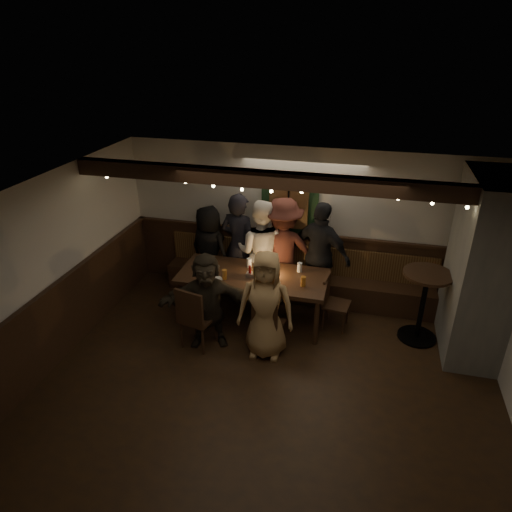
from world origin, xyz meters
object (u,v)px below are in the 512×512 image
(chair_near_left, at_px, (194,315))
(person_b, at_px, (239,246))
(dining_table, at_px, (253,279))
(person_g, at_px, (266,305))
(person_d, at_px, (283,251))
(person_e, at_px, (321,255))
(high_top, at_px, (424,298))
(person_a, at_px, (209,250))
(chair_end, at_px, (332,299))
(person_c, at_px, (261,251))
(person_f, at_px, (207,301))
(chair_near_right, at_px, (267,322))

(chair_near_left, bearing_deg, person_b, 83.17)
(dining_table, bearing_deg, person_g, -63.61)
(person_d, distance_m, person_g, 1.56)
(dining_table, xyz_separation_m, person_e, (0.96, 0.76, 0.16))
(high_top, distance_m, person_b, 3.06)
(person_a, bearing_deg, high_top, -170.92)
(chair_end, distance_m, person_b, 1.82)
(high_top, bearing_deg, chair_end, 179.85)
(person_c, height_order, person_d, person_d)
(chair_end, distance_m, person_a, 2.31)
(person_f, distance_m, person_g, 0.88)
(chair_near_right, height_order, person_g, person_g)
(person_b, bearing_deg, person_f, 102.54)
(high_top, height_order, person_g, person_g)
(chair_near_right, distance_m, person_c, 1.53)
(person_e, relative_size, person_g, 1.12)
(person_b, height_order, person_d, person_b)
(dining_table, relative_size, person_a, 1.45)
(chair_near_right, xyz_separation_m, person_e, (0.56, 1.48, 0.42))
(dining_table, bearing_deg, person_c, 92.78)
(person_f, bearing_deg, chair_near_right, -14.24)
(person_e, bearing_deg, dining_table, 62.13)
(person_f, bearing_deg, dining_table, 41.07)
(person_a, distance_m, person_f, 1.59)
(person_a, relative_size, person_f, 1.07)
(person_b, xyz_separation_m, person_c, (0.40, -0.05, -0.03))
(person_a, bearing_deg, person_g, 150.72)
(chair_near_left, height_order, person_a, person_a)
(person_a, xyz_separation_m, person_e, (1.94, 0.01, 0.12))
(dining_table, distance_m, high_top, 2.56)
(chair_near_left, height_order, person_e, person_e)
(high_top, height_order, person_f, person_f)
(person_d, bearing_deg, person_a, -19.95)
(chair_near_right, xyz_separation_m, person_d, (-0.08, 1.49, 0.43))
(person_b, bearing_deg, chair_near_left, 97.61)
(chair_near_right, relative_size, person_f, 0.58)
(person_c, distance_m, person_e, 0.99)
(chair_near_right, height_order, person_e, person_e)
(dining_table, bearing_deg, chair_near_right, -61.32)
(chair_near_right, bearing_deg, person_a, 133.06)
(chair_near_right, height_order, person_f, person_f)
(chair_near_right, bearing_deg, person_g, -93.26)
(dining_table, bearing_deg, person_b, 120.41)
(person_a, relative_size, person_g, 0.98)
(person_b, bearing_deg, person_e, -164.49)
(chair_near_right, relative_size, high_top, 0.77)
(person_b, height_order, person_g, person_b)
(person_b, height_order, person_e, person_b)
(chair_near_left, height_order, person_f, person_f)
(person_a, bearing_deg, person_c, -164.87)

